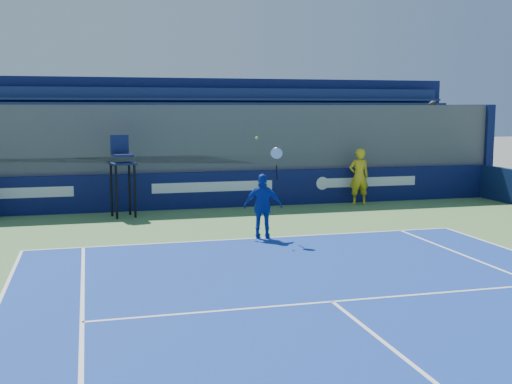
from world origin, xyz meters
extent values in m
imported|color=yellow|center=(4.95, 16.55, 0.97)|extent=(0.73, 0.51, 1.91)
cube|color=white|center=(0.00, 11.88, 0.02)|extent=(10.97, 0.07, 0.00)
cube|color=white|center=(0.00, 6.40, 0.02)|extent=(8.23, 0.07, 0.00)
cube|color=#0C1247|center=(0.00, 17.10, 0.60)|extent=(20.40, 0.20, 1.20)
cube|color=white|center=(-6.00, 17.00, 0.72)|extent=(3.20, 0.01, 0.32)
cube|color=white|center=(0.00, 17.00, 0.72)|extent=(4.00, 0.01, 0.32)
cube|color=white|center=(5.50, 17.00, 0.72)|extent=(3.60, 0.01, 0.32)
cylinder|color=white|center=(3.80, 16.99, 0.72)|extent=(0.44, 0.01, 0.44)
cylinder|color=black|center=(-3.16, 15.69, 0.80)|extent=(0.08, 0.08, 1.60)
cylinder|color=black|center=(-2.61, 15.81, 0.80)|extent=(0.08, 0.08, 1.60)
cylinder|color=black|center=(-3.28, 16.24, 0.80)|extent=(0.08, 0.08, 1.60)
cylinder|color=black|center=(-2.73, 16.36, 0.80)|extent=(0.08, 0.08, 1.60)
cube|color=#0D1845|center=(-2.94, 16.03, 1.63)|extent=(0.83, 0.83, 0.06)
cube|color=#151B4E|center=(-2.92, 15.93, 1.88)|extent=(0.63, 0.56, 0.08)
cube|color=#131C48|center=(-3.00, 16.28, 2.18)|extent=(0.55, 0.18, 0.60)
imported|color=#13349E|center=(0.28, 11.87, 0.83)|extent=(1.04, 0.69, 1.64)
cylinder|color=black|center=(0.58, 11.68, 1.70)|extent=(0.09, 0.15, 0.39)
torus|color=silver|center=(0.55, 11.62, 2.18)|extent=(0.31, 0.22, 0.29)
cylinder|color=silver|center=(0.55, 11.62, 2.18)|extent=(0.26, 0.17, 0.24)
sphere|color=#E0F937|center=(0.10, 11.84, 2.55)|extent=(0.07, 0.07, 0.07)
cube|color=#4F4F54|center=(0.00, 19.00, 1.69)|extent=(20.40, 3.60, 3.38)
cube|color=#4F4F54|center=(0.00, 17.65, 1.48)|extent=(20.40, 0.90, 0.55)
cube|color=navy|center=(0.00, 17.55, 1.95)|extent=(20.00, 0.45, 0.08)
cube|color=navy|center=(0.00, 17.80, 2.15)|extent=(20.00, 0.06, 0.45)
cube|color=#4F4F54|center=(0.00, 18.55, 2.02)|extent=(20.40, 0.90, 0.55)
cube|color=navy|center=(0.00, 18.45, 2.50)|extent=(20.00, 0.45, 0.08)
cube|color=navy|center=(0.00, 18.70, 2.70)|extent=(20.00, 0.06, 0.45)
cube|color=#4F4F54|center=(0.00, 19.45, 2.58)|extent=(20.40, 0.90, 0.55)
cube|color=navy|center=(0.00, 19.35, 3.05)|extent=(20.00, 0.45, 0.08)
cube|color=navy|center=(0.00, 19.60, 3.25)|extent=(20.00, 0.06, 0.45)
cube|color=#4F4F54|center=(0.00, 20.35, 3.13)|extent=(20.40, 0.90, 0.55)
cube|color=navy|center=(0.00, 20.25, 3.60)|extent=(20.00, 0.45, 0.08)
cube|color=navy|center=(0.00, 20.50, 3.80)|extent=(20.00, 0.06, 0.45)
cube|color=#0C1647|center=(0.00, 20.95, 2.20)|extent=(20.80, 0.30, 4.40)
cube|color=#0C1647|center=(10.35, 19.00, 1.70)|extent=(0.30, 3.90, 3.40)
imported|color=silver|center=(-2.18, 17.60, 2.52)|extent=(0.98, 0.58, 1.50)
imported|color=teal|center=(2.07, 17.60, 2.53)|extent=(0.96, 0.56, 1.53)
imported|color=black|center=(8.22, 17.60, 2.65)|extent=(0.72, 0.56, 1.77)
camera|label=1|loc=(-3.95, -3.48, 3.30)|focal=45.00mm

